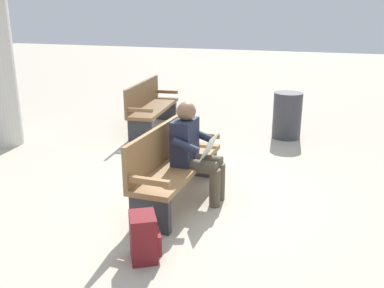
{
  "coord_description": "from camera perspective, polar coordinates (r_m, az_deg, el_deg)",
  "views": [
    {
      "loc": [
        4.28,
        1.7,
        2.15
      ],
      "look_at": [
        -0.03,
        0.15,
        0.7
      ],
      "focal_mm": 39.52,
      "sensor_mm": 36.0,
      "label": 1
    }
  ],
  "objects": [
    {
      "name": "trash_bin",
      "position": [
        7.59,
        12.72,
        3.78
      ],
      "size": [
        0.49,
        0.49,
        0.8
      ],
      "primitive_type": "cylinder",
      "color": "#38383D",
      "rests_on": "ground"
    },
    {
      "name": "bench_far",
      "position": [
        7.95,
        -5.63,
        5.17
      ],
      "size": [
        1.85,
        0.71,
        0.9
      ],
      "rotation": [
        0.0,
        0.0,
        0.13
      ],
      "color": "brown",
      "rests_on": "ground"
    },
    {
      "name": "bench_near",
      "position": [
        4.93,
        -2.55,
        -2.52
      ],
      "size": [
        1.8,
        0.49,
        0.9
      ],
      "rotation": [
        0.0,
        0.0,
        0.0
      ],
      "color": "olive",
      "rests_on": "ground"
    },
    {
      "name": "ground_plane",
      "position": [
        5.09,
        -1.74,
        -7.48
      ],
      "size": [
        40.0,
        40.0,
        0.0
      ],
      "primitive_type": "plane",
      "color": "#B7AD99"
    },
    {
      "name": "backpack",
      "position": [
        3.89,
        -6.51,
        -12.41
      ],
      "size": [
        0.37,
        0.36,
        0.44
      ],
      "rotation": [
        0.0,
        0.0,
        0.55
      ],
      "color": "maroon",
      "rests_on": "ground"
    },
    {
      "name": "person_seated",
      "position": [
        4.86,
        0.27,
        -0.7
      ],
      "size": [
        0.57,
        0.57,
        1.18
      ],
      "rotation": [
        0.0,
        0.0,
        0.0
      ],
      "color": "#1E2338",
      "rests_on": "ground"
    }
  ]
}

